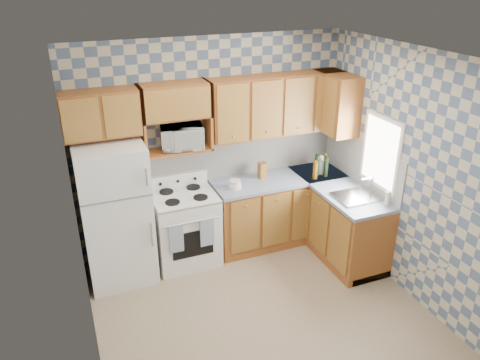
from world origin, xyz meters
The scene contains 30 objects.
floor centered at (0.00, 0.00, 0.00)m, with size 3.40×3.40×0.00m, color #7F6B53.
back_wall centered at (0.00, 1.60, 1.35)m, with size 3.40×0.02×2.70m, color slate.
right_wall centered at (1.70, 0.00, 1.35)m, with size 0.02×3.20×2.70m, color slate.
backsplash_back centered at (0.40, 1.59, 1.20)m, with size 2.60×0.01×0.56m, color white.
backsplash_right centered at (1.69, 0.80, 1.20)m, with size 0.01×1.60×0.56m, color white.
refrigerator centered at (-1.27, 1.25, 0.84)m, with size 0.75×0.70×1.68m, color white.
stove_body centered at (-0.47, 1.28, 0.45)m, with size 0.76×0.65×0.90m, color white.
cooktop centered at (-0.47, 1.28, 0.91)m, with size 0.76×0.65×0.03m, color silver.
backguard centered at (-0.47, 1.55, 1.00)m, with size 0.76×0.08×0.17m, color white.
dish_towel_left centered at (-0.67, 0.93, 0.55)m, with size 0.17×0.03×0.35m, color navy.
dish_towel_right centered at (-0.30, 0.93, 0.55)m, with size 0.17×0.03×0.35m, color navy.
base_cabinets_back centered at (0.82, 1.30, 0.44)m, with size 1.75×0.60×0.88m, color brown.
base_cabinets_right centered at (1.40, 0.80, 0.44)m, with size 0.60×1.60×0.88m, color brown.
countertop_back centered at (0.82, 1.30, 0.90)m, with size 1.77×0.63×0.04m, color slate.
countertop_right centered at (1.40, 0.80, 0.90)m, with size 0.63×1.60×0.04m, color slate.
upper_cabinets_back centered at (0.82, 1.44, 1.85)m, with size 1.75×0.33×0.74m, color brown.
upper_cabinets_fridge centered at (-1.29, 1.44, 1.97)m, with size 0.82×0.33×0.50m, color brown.
upper_cabinets_right centered at (1.53, 1.25, 1.85)m, with size 0.33×0.70×0.74m, color brown.
microwave_shelf centered at (-0.47, 1.44, 1.44)m, with size 0.80×0.33×0.03m, color brown.
microwave centered at (-0.41, 1.44, 1.59)m, with size 0.49×0.33×0.27m, color white.
sink centered at (1.40, 0.45, 0.93)m, with size 0.48×0.40×0.03m, color #B7B7BC.
window centered at (1.69, 0.45, 1.45)m, with size 0.02×0.66×0.86m, color white.
bottle_0 centered at (1.30, 1.18, 1.06)m, with size 0.06×0.06×0.29m, color black.
bottle_1 centered at (1.40, 1.12, 1.05)m, with size 0.06×0.06×0.27m, color black.
bottle_2 centered at (1.45, 1.22, 1.04)m, with size 0.06×0.06×0.25m, color #5E390B.
bottle_3 centered at (1.23, 1.10, 1.03)m, with size 0.06×0.06×0.23m, color #5E390B.
knife_block centered at (0.61, 1.38, 1.02)m, with size 0.09×0.09×0.21m, color brown.
electric_kettle centered at (1.39, 1.24, 1.02)m, with size 0.15×0.15×0.19m, color white.
food_containers centered at (0.17, 1.22, 0.97)m, with size 0.16×0.16×0.11m, color silver, non-canonical shape.
soap_bottle centered at (1.62, 0.15, 1.01)m, with size 0.06×0.06×0.17m, color silver.
Camera 1 is at (-1.71, -3.62, 3.41)m, focal length 35.00 mm.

